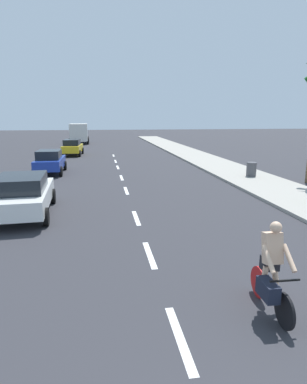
{
  "coord_description": "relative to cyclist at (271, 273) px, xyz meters",
  "views": [
    {
      "loc": [
        -1.23,
        -0.4,
        3.69
      ],
      "look_at": [
        0.58,
        10.69,
        1.1
      ],
      "focal_mm": 30.41,
      "sensor_mm": 36.0,
      "label": 1
    }
  ],
  "objects": [
    {
      "name": "lane_stripe_3",
      "position": [
        -1.87,
        6.41,
        -0.83
      ],
      "size": [
        0.16,
        1.8,
        0.01
      ],
      "primitive_type": "cube",
      "color": "white",
      "rests_on": "ground"
    },
    {
      "name": "lane_stripe_1",
      "position": [
        -1.87,
        -0.47,
        -0.83
      ],
      "size": [
        0.16,
        1.8,
        0.01
      ],
      "primitive_type": "cube",
      "color": "white",
      "rests_on": "ground"
    },
    {
      "name": "parked_car_white",
      "position": [
        -6.1,
        7.5,
        0.01
      ],
      "size": [
        2.3,
        4.67,
        1.57
      ],
      "rotation": [
        0.0,
        0.0,
        0.05
      ],
      "color": "white",
      "rests_on": "ground"
    },
    {
      "name": "lane_stripe_4",
      "position": [
        -1.87,
        11.13,
        -0.83
      ],
      "size": [
        0.16,
        1.8,
        0.01
      ],
      "primitive_type": "cube",
      "color": "white",
      "rests_on": "ground"
    },
    {
      "name": "lane_stripe_5",
      "position": [
        -1.87,
        14.83,
        -0.83
      ],
      "size": [
        0.16,
        1.8,
        0.01
      ],
      "primitive_type": "cube",
      "color": "white",
      "rests_on": "ground"
    },
    {
      "name": "lane_stripe_8",
      "position": [
        -1.87,
        27.06,
        -0.83
      ],
      "size": [
        0.16,
        1.8,
        0.01
      ],
      "primitive_type": "cube",
      "color": "white",
      "rests_on": "ground"
    },
    {
      "name": "trash_bin_far",
      "position": [
        6.02,
        13.36,
        -0.26
      ],
      "size": [
        0.6,
        0.6,
        0.86
      ],
      "primitive_type": "cylinder",
      "color": "#47474C",
      "rests_on": "sidewalk_strip"
    },
    {
      "name": "sidewalk_strip",
      "position": [
        5.83,
        17.2,
        -0.76
      ],
      "size": [
        3.6,
        80.0,
        0.14
      ],
      "primitive_type": "cube",
      "color": "#9E998E",
      "rests_on": "ground"
    },
    {
      "name": "cyclist",
      "position": [
        0.0,
        0.0,
        0.0
      ],
      "size": [
        0.62,
        1.71,
        1.82
      ],
      "rotation": [
        0.0,
        0.0,
        3.11
      ],
      "color": "black",
      "rests_on": "ground"
    },
    {
      "name": "parked_car_blue",
      "position": [
        -6.47,
        17.24,
        0.0
      ],
      "size": [
        1.82,
        3.91,
        1.57
      ],
      "rotation": [
        0.0,
        0.0,
        0.0
      ],
      "color": "#1E389E",
      "rests_on": "ground"
    },
    {
      "name": "ground_plane",
      "position": [
        -1.87,
        15.2,
        -0.83
      ],
      "size": [
        160.0,
        160.0,
        0.0
      ],
      "primitive_type": "plane",
      "color": "#2D2D33"
    },
    {
      "name": "lane_stripe_6",
      "position": [
        -1.87,
        19.22,
        -0.83
      ],
      "size": [
        0.16,
        1.8,
        0.01
      ],
      "primitive_type": "cube",
      "color": "white",
      "rests_on": "ground"
    },
    {
      "name": "lane_stripe_2",
      "position": [
        -1.87,
        3.03,
        -0.83
      ],
      "size": [
        0.16,
        1.8,
        0.01
      ],
      "primitive_type": "cube",
      "color": "white",
      "rests_on": "ground"
    },
    {
      "name": "lane_stripe_7",
      "position": [
        -1.87,
        22.7,
        -0.83
      ],
      "size": [
        0.16,
        1.8,
        0.01
      ],
      "primitive_type": "cube",
      "color": "white",
      "rests_on": "ground"
    },
    {
      "name": "delivery_truck",
      "position": [
        -6.07,
        43.03,
        0.67
      ],
      "size": [
        2.81,
        6.3,
        2.8
      ],
      "rotation": [
        0.0,
        0.0,
        0.03
      ],
      "color": "#23478C",
      "rests_on": "ground"
    },
    {
      "name": "parked_car_yellow",
      "position": [
        -5.84,
        27.9,
        0.01
      ],
      "size": [
        2.01,
        4.02,
        1.57
      ],
      "rotation": [
        0.0,
        0.0,
        -0.05
      ],
      "color": "gold",
      "rests_on": "ground"
    }
  ]
}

